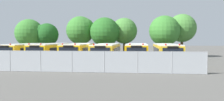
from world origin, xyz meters
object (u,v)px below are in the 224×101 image
object	(u,v)px
tree_1	(46,34)
tree_2	(81,30)
tree_5	(165,30)
school_bus_0	(25,52)
school_bus_2	(79,52)
tree_0	(30,33)
tree_6	(182,28)
school_bus_1	(50,52)
school_bus_5	(166,53)
tree_4	(123,31)
tree_3	(105,32)
school_bus_4	(137,53)
school_bus_3	(107,52)

from	to	relation	value
tree_1	tree_2	xyz separation A→B (m)	(6.27, 0.32, 0.76)
tree_5	school_bus_0	bearing A→B (deg)	-156.60
school_bus_2	tree_2	distance (m)	10.99
tree_0	school_bus_0	bearing A→B (deg)	-68.14
tree_6	tree_0	bearing A→B (deg)	-176.87
school_bus_1	tree_1	distance (m)	11.20
school_bus_5	tree_0	xyz separation A→B (m)	(-22.20, 9.66, 2.73)
tree_0	tree_4	distance (m)	16.37
school_bus_1	tree_3	xyz separation A→B (m)	(5.98, 9.31, 2.84)
school_bus_2	tree_5	size ratio (longest dim) A/B	1.48
tree_4	tree_5	distance (m)	7.34
school_bus_4	tree_4	bearing A→B (deg)	-77.66
school_bus_2	tree_4	distance (m)	12.90
tree_2	tree_4	bearing A→B (deg)	9.15
school_bus_4	tree_1	world-z (taller)	tree_1
tree_1	tree_4	bearing A→B (deg)	6.27
tree_5	school_bus_3	bearing A→B (deg)	-133.59
school_bus_5	tree_4	bearing A→B (deg)	-62.14
tree_2	tree_3	xyz separation A→B (m)	(4.31, -0.90, -0.46)
school_bus_3	school_bus_4	size ratio (longest dim) A/B	1.16
school_bus_5	tree_1	bearing A→B (deg)	-26.71
school_bus_2	school_bus_4	size ratio (longest dim) A/B	1.05
school_bus_2	tree_4	bearing A→B (deg)	-115.40
school_bus_0	school_bus_1	size ratio (longest dim) A/B	0.99
school_bus_0	school_bus_2	world-z (taller)	school_bus_2
school_bus_3	tree_1	xyz separation A→B (m)	(-12.04, 9.87, 2.55)
school_bus_0	tree_0	distance (m)	10.40
tree_5	tree_3	bearing A→B (deg)	176.42
school_bus_5	tree_5	size ratio (longest dim) A/B	1.64
school_bus_0	tree_6	distance (m)	25.15
school_bus_4	tree_4	xyz separation A→B (m)	(-2.33, 11.30, 3.13)
school_bus_4	school_bus_0	bearing A→B (deg)	-0.27
tree_3	tree_6	bearing A→B (deg)	7.78
school_bus_0	school_bus_5	bearing A→B (deg)	177.91
tree_1	school_bus_5	bearing A→B (deg)	-27.10
school_bus_5	school_bus_2	bearing A→B (deg)	0.54
tree_3	tree_5	world-z (taller)	tree_5
tree_1	tree_3	xyz separation A→B (m)	(10.58, -0.58, 0.30)
tree_0	tree_5	bearing A→B (deg)	-2.30
tree_1	tree_5	world-z (taller)	tree_5
school_bus_0	tree_6	xyz separation A→B (m)	(22.47, 10.74, 3.53)
tree_0	tree_4	xyz separation A→B (m)	(16.27, 1.74, 0.40)
tree_0	tree_4	size ratio (longest dim) A/B	0.97
school_bus_0	tree_3	bearing A→B (deg)	-138.01
tree_5	tree_6	size ratio (longest dim) A/B	0.94
tree_4	tree_3	bearing A→B (deg)	-144.51
tree_2	school_bus_4	bearing A→B (deg)	-46.79
school_bus_0	tree_1	size ratio (longest dim) A/B	1.76
tree_6	school_bus_2	bearing A→B (deg)	-143.48
school_bus_4	tree_4	size ratio (longest dim) A/B	1.42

